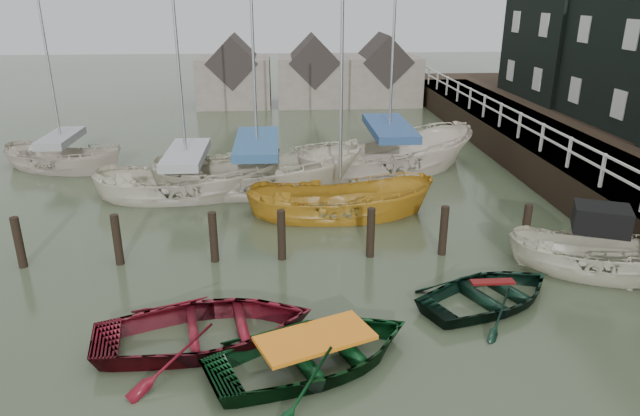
{
  "coord_description": "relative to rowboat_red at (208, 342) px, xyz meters",
  "views": [
    {
      "loc": [
        -1.15,
        -11.0,
        6.74
      ],
      "look_at": [
        -0.16,
        3.13,
        1.4
      ],
      "focal_mm": 32.0,
      "sensor_mm": 36.0,
      "label": 1
    }
  ],
  "objects": [
    {
      "name": "ground",
      "position": [
        2.76,
        0.85,
        0.0
      ],
      "size": [
        120.0,
        120.0,
        0.0
      ],
      "primitive_type": "plane",
      "color": "#2D3723",
      "rests_on": "ground"
    },
    {
      "name": "pier",
      "position": [
        12.24,
        10.85,
        0.71
      ],
      "size": [
        3.04,
        32.0,
        2.7
      ],
      "color": "black",
      "rests_on": "ground"
    },
    {
      "name": "mooring_pilings",
      "position": [
        1.65,
        3.85,
        0.5
      ],
      "size": [
        13.72,
        0.22,
        1.8
      ],
      "color": "black",
      "rests_on": "ground"
    },
    {
      "name": "far_sheds",
      "position": [
        3.59,
        26.85,
        1.86
      ],
      "size": [
        14.0,
        4.08,
        4.39
      ],
      "color": "#665B51",
      "rests_on": "ground"
    },
    {
      "name": "rowboat_red",
      "position": [
        0.0,
        0.0,
        0.0
      ],
      "size": [
        4.99,
        3.98,
        0.92
      ],
      "primitive_type": "imported",
      "rotation": [
        0.0,
        0.0,
        1.77
      ],
      "color": "#550C15",
      "rests_on": "ground"
    },
    {
      "name": "rowboat_green",
      "position": [
        2.17,
        -0.93,
        0.0
      ],
      "size": [
        5.03,
        4.38,
        0.87
      ],
      "primitive_type": "imported",
      "rotation": [
        0.0,
        0.0,
        1.96
      ],
      "color": "black",
      "rests_on": "ground"
    },
    {
      "name": "rowboat_dkgreen",
      "position": [
        6.37,
        1.15,
        0.0
      ],
      "size": [
        4.38,
        3.87,
        0.75
      ],
      "primitive_type": "imported",
      "rotation": [
        0.0,
        0.0,
        2.0
      ],
      "color": "black",
      "rests_on": "ground"
    },
    {
      "name": "motorboat",
      "position": [
        9.56,
        2.37,
        0.09
      ],
      "size": [
        4.72,
        3.27,
        2.64
      ],
      "rotation": [
        0.0,
        0.0,
        1.17
      ],
      "color": "beige",
      "rests_on": "ground"
    },
    {
      "name": "sailboat_a",
      "position": [
        -1.69,
        9.28,
        0.06
      ],
      "size": [
        6.66,
        2.92,
        10.8
      ],
      "rotation": [
        0.0,
        0.0,
        1.65
      ],
      "color": "beige",
      "rests_on": "ground"
    },
    {
      "name": "sailboat_b",
      "position": [
        0.75,
        9.75,
        0.06
      ],
      "size": [
        7.75,
        3.29,
        11.72
      ],
      "rotation": [
        0.0,
        0.0,
        1.63
      ],
      "color": "beige",
      "rests_on": "ground"
    },
    {
      "name": "sailboat_c",
      "position": [
        3.46,
        7.04,
        0.01
      ],
      "size": [
        6.04,
        2.34,
        10.4
      ],
      "rotation": [
        0.0,
        0.0,
        1.56
      ],
      "color": "#B88422",
      "rests_on": "ground"
    },
    {
      "name": "sailboat_d",
      "position": [
        5.88,
        11.64,
        0.06
      ],
      "size": [
        8.42,
        5.63,
        13.48
      ],
      "rotation": [
        0.0,
        0.0,
        1.94
      ],
      "color": "beige",
      "rests_on": "ground"
    },
    {
      "name": "sailboat_e",
      "position": [
        -7.24,
        12.96,
        0.07
      ],
      "size": [
        5.87,
        3.89,
        10.54
      ],
      "rotation": [
        0.0,
        0.0,
        1.21
      ],
      "color": "#B8AC9D",
      "rests_on": "ground"
    }
  ]
}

